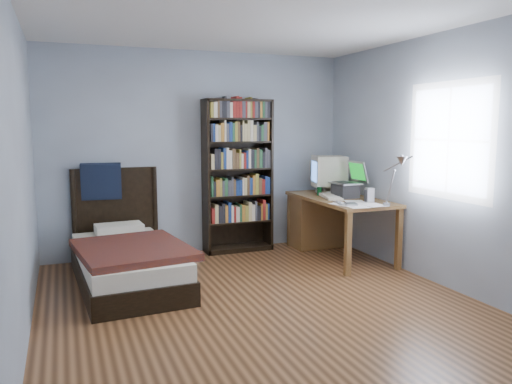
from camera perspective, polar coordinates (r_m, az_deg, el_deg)
room at (r=4.31m, az=1.03°, el=3.06°), size 4.20×4.24×2.50m
desk at (r=6.51m, az=7.63°, el=-2.88°), size 0.75×1.54×0.73m
crt_monitor at (r=6.49m, az=8.22°, el=2.31°), size 0.51×0.47×0.48m
laptop at (r=6.12m, az=10.32°, el=0.52°), size 0.35×0.36×0.43m
desk_lamp at (r=5.15m, az=16.08°, el=2.83°), size 0.22×0.48×0.57m
keyboard at (r=6.03m, az=8.55°, el=-0.55°), size 0.29×0.48×0.04m
speaker at (r=5.75m, az=12.83°, el=-0.38°), size 0.09×0.09×0.17m
soda_can at (r=6.24m, az=7.26°, el=0.11°), size 0.06×0.06×0.11m
mouse at (r=6.34m, az=8.35°, el=-0.11°), size 0.07×0.12×0.04m
phone_silver at (r=5.68m, az=9.24°, el=-1.12°), size 0.05×0.10×0.02m
phone_grey at (r=5.54m, az=9.66°, el=-1.35°), size 0.06×0.09×0.02m
external_drive at (r=5.50m, az=10.80°, el=-1.41°), size 0.15×0.15×0.02m
bookshelf at (r=6.29m, az=-2.10°, el=1.85°), size 0.86×0.30×1.91m
bed at (r=5.32m, az=-14.65°, el=-7.16°), size 1.14×2.04×1.16m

